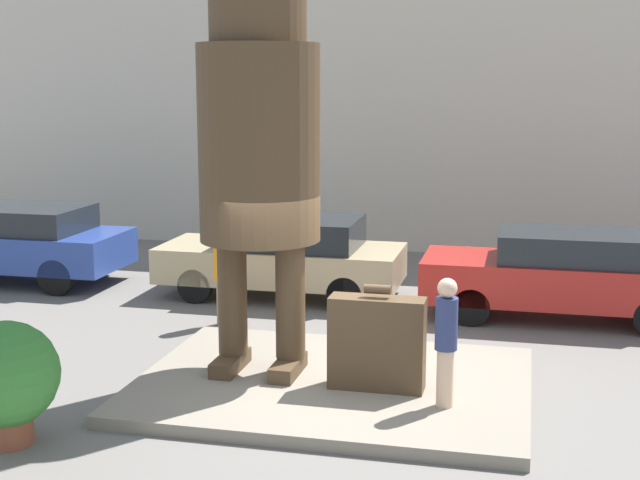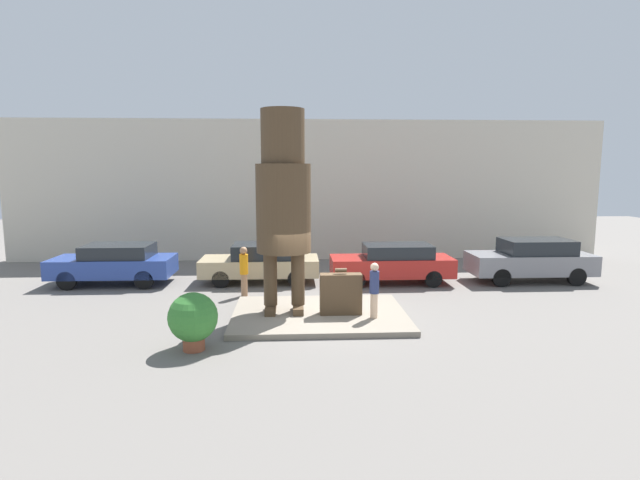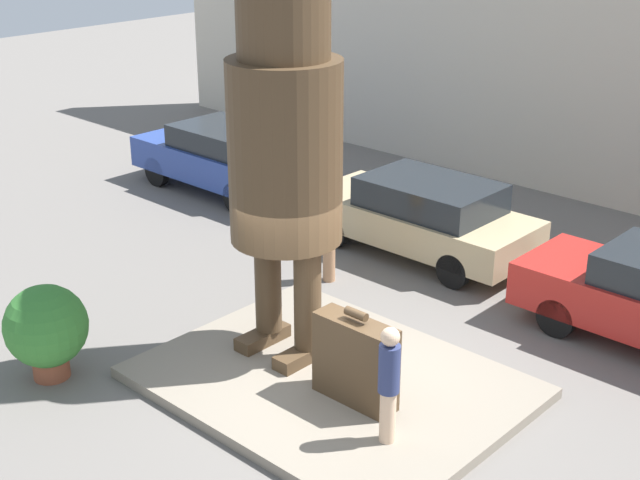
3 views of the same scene
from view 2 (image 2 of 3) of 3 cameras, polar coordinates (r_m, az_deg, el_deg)
name	(u,v)px [view 2 (image 2 of 3)]	position (r m, az deg, el deg)	size (l,w,h in m)	color
ground_plane	(319,317)	(14.63, -0.07, -8.82)	(60.00, 60.00, 0.00)	slate
pedestal	(319,315)	(14.61, -0.07, -8.53)	(4.98, 3.83, 0.16)	gray
building_backdrop	(309,190)	(23.70, -1.31, 5.70)	(28.00, 0.60, 6.54)	beige
statue_figure	(283,195)	(14.17, -4.22, 5.10)	(1.56, 1.56, 5.75)	#4C3823
giant_suitcase	(341,294)	(14.27, 2.39, -6.16)	(1.19, 0.39, 1.33)	#4C3823
tourist	(374,288)	(13.91, 6.22, -5.46)	(0.26, 0.26, 1.55)	beige
parked_car_blue	(115,263)	(20.04, -22.41, -2.43)	(4.35, 1.88, 1.50)	#284293
parked_car_tan	(261,262)	(19.00, -6.70, -2.52)	(4.40, 1.82, 1.47)	tan
parked_car_red	(393,263)	(18.90, 8.30, -2.58)	(4.52, 1.70, 1.48)	#B2231E
parked_car_grey	(531,259)	(20.60, 23.01, -2.04)	(4.56, 1.76, 1.63)	gray
planter_pot	(193,318)	(12.25, -14.31, -8.68)	(1.17, 1.17, 1.39)	brown
worker_hivis	(244,269)	(16.99, -8.69, -3.32)	(0.29, 0.29, 1.68)	#A87A56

